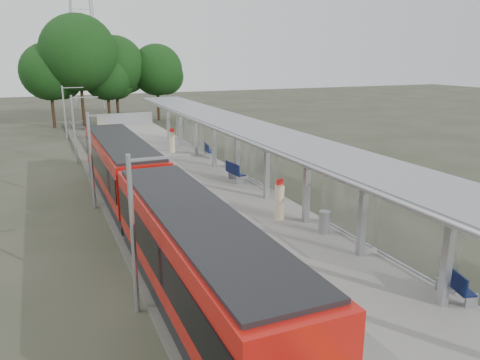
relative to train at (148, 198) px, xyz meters
name	(u,v)px	position (x,y,z in m)	size (l,w,h in m)	color
trackbed	(124,197)	(0.00, 7.00, -1.93)	(3.00, 70.00, 0.24)	#59544C
platform	(196,183)	(4.50, 7.00, -1.55)	(6.00, 50.00, 1.00)	gray
tactile_strip	(156,180)	(1.95, 7.00, -1.04)	(0.60, 50.00, 0.02)	yellow
end_fence	(125,118)	(4.50, 31.95, -0.45)	(6.00, 0.10, 1.20)	#9EA0A5
train	(148,198)	(0.00, 0.00, 0.00)	(2.74, 27.60, 3.62)	black
canopy	(243,133)	(6.11, 3.18, 2.15)	(3.27, 38.00, 3.66)	#9EA0A5
tree_cluster	(98,64)	(2.98, 39.39, 5.27)	(19.58, 10.72, 12.98)	#382316
catenary_masts	(93,157)	(-1.72, 6.00, 0.86)	(2.08, 48.16, 5.40)	#9EA0A5
bench_near	(455,283)	(7.11, -10.88, -0.52)	(0.85, 1.53, 1.00)	#0D1944
bench_mid	(234,171)	(6.23, 4.79, -0.45)	(0.67, 1.72, 1.15)	#0D1944
bench_far	(208,150)	(7.11, 11.98, -0.52)	(0.65, 1.52, 1.00)	#0D1944
info_pillar_near	(279,202)	(5.56, -2.23, -0.22)	(0.43, 0.43, 1.91)	beige
info_pillar_far	(172,142)	(5.13, 14.75, -0.24)	(0.42, 0.42, 1.87)	beige
litter_bin	(324,222)	(6.49, -4.53, -0.57)	(0.48, 0.48, 0.97)	#9EA0A5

